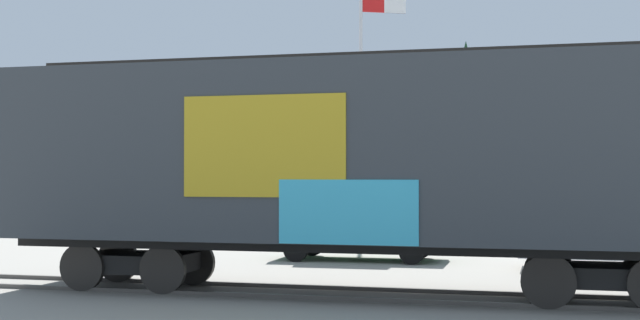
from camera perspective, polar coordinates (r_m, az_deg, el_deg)
The scene contains 7 objects.
ground_plane at distance 16.33m, azimuth 3.50°, elevation -8.89°, with size 260.00×260.00×0.00m, color gray.
track at distance 16.47m, azimuth 1.58°, elevation -8.69°, with size 59.96×5.75×0.08m.
freight_car at distance 16.28m, azimuth 2.18°, elevation 0.21°, with size 13.59×3.96×4.53m.
flagpole at distance 30.49m, azimuth 3.35°, elevation 6.20°, with size 1.49×0.95×9.17m.
hillside at distance 79.09m, azimuth 15.77°, elevation 0.42°, with size 152.21×37.53×13.00m.
parked_car_green at distance 23.18m, azimuth 2.33°, elevation -4.49°, with size 4.58×2.26×1.62m.
parked_car_silver at distance 21.61m, azimuth 18.85°, elevation -4.70°, with size 4.64×2.21×1.59m.
Camera 1 is at (4.31, -15.59, 2.25)m, focal length 49.01 mm.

